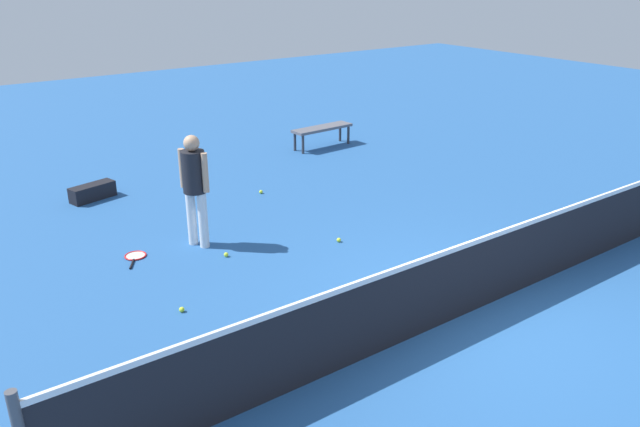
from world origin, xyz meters
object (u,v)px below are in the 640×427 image
tennis_ball_stray_right (375,291)px  equipment_bag (94,191)px  tennis_ball_near_player (261,192)px  courtside_bench (322,129)px  tennis_racket_near_player (135,256)px  tennis_ball_stray_left (182,310)px  tennis_ball_baseline (339,240)px  tennis_ball_by_net (229,339)px  player_near_side (194,182)px  tennis_ball_midcourt (226,255)px

tennis_ball_stray_right → equipment_bag: 5.91m
tennis_ball_near_player → courtside_bench: bearing=-145.6°
tennis_racket_near_player → tennis_ball_stray_left: tennis_ball_stray_left is taller
tennis_ball_baseline → tennis_ball_by_net: bearing=28.6°
tennis_ball_baseline → tennis_ball_stray_right: bearing=69.2°
tennis_racket_near_player → tennis_ball_by_net: (-0.07, 2.74, 0.02)m
tennis_ball_near_player → tennis_ball_stray_left: size_ratio=1.00×
tennis_ball_by_net → tennis_ball_stray_right: 2.06m
player_near_side → courtside_bench: bearing=-144.7°
tennis_ball_stray_left → tennis_ball_stray_right: same height
equipment_bag → tennis_racket_near_player: bearing=84.0°
tennis_racket_near_player → tennis_ball_by_net: tennis_ball_by_net is taller
player_near_side → equipment_bag: player_near_side is taller
tennis_ball_by_net → tennis_ball_baseline: bearing=-151.4°
tennis_ball_stray_left → tennis_racket_near_player: bearing=-92.8°
tennis_ball_stray_left → courtside_bench: size_ratio=0.04×
player_near_side → tennis_ball_stray_left: (1.03, 1.67, -0.98)m
player_near_side → tennis_ball_midcourt: (-0.14, 0.60, -0.98)m
tennis_ball_baseline → equipment_bag: size_ratio=0.08×
tennis_ball_stray_left → tennis_ball_baseline: bearing=-169.4°
tennis_racket_near_player → tennis_ball_stray_right: size_ratio=8.95×
player_near_side → tennis_ball_midcourt: bearing=102.8°
tennis_ball_midcourt → tennis_ball_stray_left: (1.17, 1.07, 0.00)m
tennis_racket_near_player → tennis_ball_stray_left: size_ratio=8.95×
player_near_side → equipment_bag: size_ratio=2.01×
tennis_ball_near_player → equipment_bag: (2.57, -1.51, 0.11)m
tennis_racket_near_player → tennis_ball_stray_left: (0.09, 1.82, 0.02)m
tennis_ball_near_player → tennis_ball_baseline: 2.57m
tennis_ball_near_player → tennis_ball_midcourt: bearing=48.6°
tennis_ball_by_net → tennis_ball_stray_right: size_ratio=1.00×
tennis_racket_near_player → tennis_ball_midcourt: (-1.08, 0.76, 0.02)m
player_near_side → tennis_racket_near_player: size_ratio=2.88×
tennis_ball_by_net → equipment_bag: size_ratio=0.08×
tennis_ball_near_player → player_near_side: bearing=36.5°
tennis_ball_baseline → tennis_ball_stray_left: size_ratio=1.00×
courtside_bench → tennis_ball_midcourt: bearing=40.7°
tennis_ball_by_net → tennis_ball_midcourt: size_ratio=1.00×
tennis_ball_stray_left → tennis_ball_near_player: bearing=-133.7°
tennis_ball_by_net → tennis_ball_near_player: bearing=-124.9°
tennis_racket_near_player → equipment_bag: 2.80m
tennis_ball_near_player → tennis_ball_by_net: 4.88m
player_near_side → tennis_ball_baseline: 2.33m
tennis_racket_near_player → tennis_ball_stray_left: bearing=87.2°
tennis_ball_stray_right → equipment_bag: equipment_bag is taller
tennis_ball_midcourt → tennis_ball_stray_left: 1.58m
tennis_ball_by_net → tennis_ball_midcourt: 2.22m
tennis_ball_stray_left → tennis_ball_stray_right: size_ratio=1.00×
tennis_ball_stray_left → equipment_bag: equipment_bag is taller
tennis_ball_midcourt → tennis_ball_stray_right: 2.33m
tennis_ball_midcourt → courtside_bench: 6.03m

